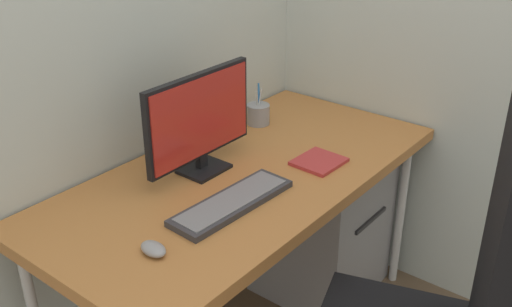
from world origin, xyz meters
The scene contains 7 objects.
desk centered at (0.00, 0.00, 0.69)m, with size 1.50×0.73×0.73m.
filing_cabinet centered at (0.45, -0.05, 0.30)m, with size 0.47×0.45×0.60m.
monitor centered at (-0.08, 0.12, 0.92)m, with size 0.47×0.13×0.35m.
keyboard centered at (-0.20, -0.12, 0.75)m, with size 0.44×0.15×0.02m.
mouse centered at (-0.52, -0.11, 0.75)m, with size 0.05×0.09×0.03m, color gray.
pen_holder centered at (0.36, 0.22, 0.78)m, with size 0.09×0.09×0.17m.
notebook centered at (0.21, -0.17, 0.74)m, with size 0.17×0.15×0.01m, color #B23333.
Camera 1 is at (-1.38, -1.15, 1.69)m, focal length 41.49 mm.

